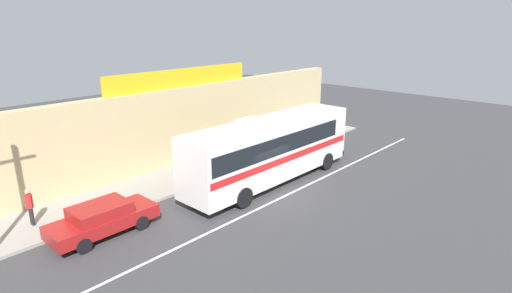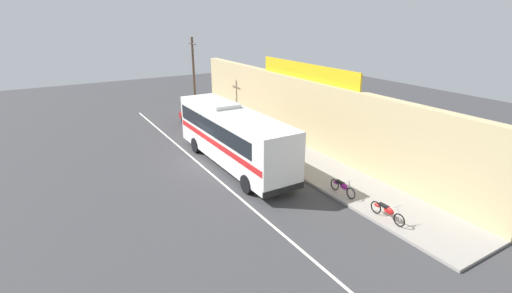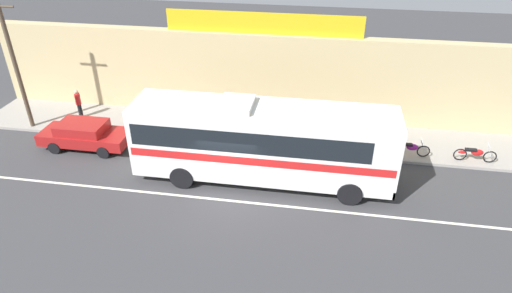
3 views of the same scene
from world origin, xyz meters
TOP-DOWN VIEW (x-y plane):
  - ground_plane at (0.00, 0.00)m, footprint 70.00×70.00m
  - sidewalk_slab at (0.00, 5.20)m, footprint 30.00×3.60m
  - storefront_facade at (0.00, 7.35)m, footprint 30.00×0.70m
  - storefront_billboard at (0.35, 7.35)m, footprint 10.36×0.12m
  - road_center_stripe at (0.00, -0.80)m, footprint 30.00×0.14m
  - intercity_bus at (1.25, 1.01)m, footprint 11.30×2.65m
  - parked_car at (-7.92, 2.39)m, footprint 4.45×1.85m
  - utility_pole at (-11.87, 3.82)m, footprint 1.60×0.22m
  - motorcycle_blue at (11.06, 3.93)m, footprint 1.96×0.56m
  - motorcycle_orange at (8.11, 3.95)m, footprint 1.83×0.56m
  - pedestrian_by_curb at (-9.74, 5.22)m, footprint 0.30×0.48m

SIDE VIEW (x-z plane):
  - ground_plane at x=0.00m, z-range 0.00..0.00m
  - road_center_stripe at x=0.00m, z-range 0.00..0.01m
  - sidewalk_slab at x=0.00m, z-range 0.00..0.14m
  - motorcycle_blue at x=11.06m, z-range 0.09..1.04m
  - motorcycle_orange at x=8.11m, z-range 0.09..1.04m
  - parked_car at x=-7.92m, z-range 0.05..1.42m
  - pedestrian_by_curb at x=-9.74m, z-range 0.28..1.94m
  - intercity_bus at x=1.25m, z-range 0.17..3.96m
  - storefront_facade at x=0.00m, z-range 0.00..4.80m
  - utility_pole at x=-11.87m, z-range 0.27..7.29m
  - storefront_billboard at x=0.35m, z-range 4.80..5.90m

